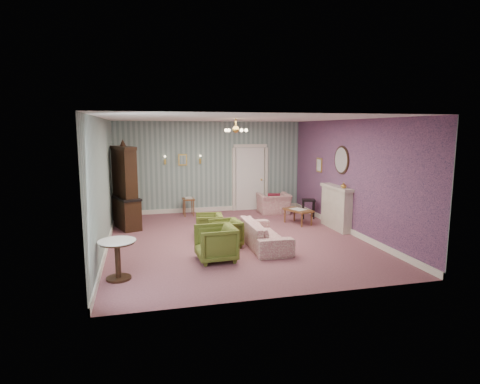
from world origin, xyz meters
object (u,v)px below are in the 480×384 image
object	(u,v)px
coffee_table	(298,217)
pedestal_table	(118,260)
wingback_chair	(274,200)
olive_chair_a	(216,242)
olive_chair_b	(225,232)
olive_chair_c	(209,224)
dresser	(124,185)
sofa_chintz	(264,230)
side_table_black	(308,209)
fireplace	(336,207)

from	to	relation	value
coffee_table	pedestal_table	distance (m)	5.71
wingback_chair	coffee_table	world-z (taller)	wingback_chair
olive_chair_a	olive_chair_b	distance (m)	1.02
olive_chair_c	coffee_table	xyz separation A→B (m)	(2.68, 0.80, -0.12)
olive_chair_b	dresser	bearing A→B (deg)	-143.13
olive_chair_c	pedestal_table	bearing A→B (deg)	-34.13
olive_chair_b	dresser	distance (m)	3.44
olive_chair_a	dresser	xyz separation A→B (m)	(-1.88, 3.38, 0.78)
olive_chair_c	sofa_chintz	xyz separation A→B (m)	(1.09, -1.05, 0.06)
sofa_chintz	olive_chair_b	bearing A→B (deg)	77.26
side_table_black	olive_chair_b	bearing A→B (deg)	-143.31
olive_chair_b	pedestal_table	world-z (taller)	pedestal_table
sofa_chintz	wingback_chair	size ratio (longest dim) A/B	2.05
side_table_black	wingback_chair	bearing A→B (deg)	130.34
olive_chair_a	dresser	bearing A→B (deg)	-153.68
wingback_chair	coffee_table	xyz separation A→B (m)	(0.21, -1.52, -0.21)
dresser	olive_chair_b	bearing A→B (deg)	-66.83
wingback_chair	dresser	distance (m)	4.64
sofa_chintz	fireplace	distance (m)	2.62
pedestal_table	fireplace	bearing A→B (deg)	24.01
olive_chair_c	fireplace	distance (m)	3.47
dresser	pedestal_table	bearing A→B (deg)	-109.94
coffee_table	olive_chair_c	bearing A→B (deg)	-163.47
olive_chair_b	pedestal_table	size ratio (longest dim) A/B	0.93
fireplace	side_table_black	distance (m)	1.39
coffee_table	side_table_black	distance (m)	0.84
olive_chair_b	pedestal_table	distance (m)	2.76
olive_chair_a	olive_chair_c	distance (m)	1.80
fireplace	side_table_black	size ratio (longest dim) A/B	2.43
olive_chair_b	fireplace	xyz separation A→B (m)	(3.23, 0.90, 0.24)
pedestal_table	coffee_table	bearing A→B (deg)	34.09
olive_chair_a	dresser	size ratio (longest dim) A/B	0.34
sofa_chintz	coffee_table	world-z (taller)	sofa_chintz
olive_chair_a	sofa_chintz	size ratio (longest dim) A/B	0.40
pedestal_table	sofa_chintz	bearing A→B (deg)	23.27
olive_chair_a	side_table_black	bearing A→B (deg)	130.22
olive_chair_b	coffee_table	world-z (taller)	olive_chair_b
dresser	side_table_black	distance (m)	5.38
wingback_chair	dresser	xyz separation A→B (m)	(-4.52, -0.73, 0.75)
coffee_table	fireplace	bearing A→B (deg)	-43.45
olive_chair_b	olive_chair_a	bearing A→B (deg)	-29.31
dresser	pedestal_table	size ratio (longest dim) A/B	3.23
sofa_chintz	coffee_table	distance (m)	2.44
olive_chair_c	olive_chair_b	bearing A→B (deg)	21.92
olive_chair_a	sofa_chintz	world-z (taller)	olive_chair_a
olive_chair_a	olive_chair_b	bearing A→B (deg)	154.13
olive_chair_a	dresser	distance (m)	3.95
sofa_chintz	dresser	bearing A→B (deg)	50.47
coffee_table	pedestal_table	xyz separation A→B (m)	(-4.73, -3.20, 0.15)
wingback_chair	fireplace	world-z (taller)	fireplace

